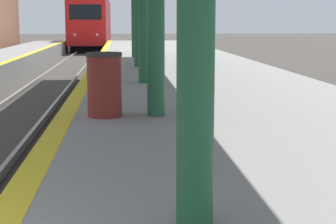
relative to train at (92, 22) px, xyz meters
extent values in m
cube|color=black|center=(0.00, 0.07, -1.93)|extent=(2.43, 15.33, 0.55)
cube|color=maroon|center=(0.00, 0.07, 0.12)|extent=(2.86, 17.03, 3.55)
cube|color=red|center=(0.00, -8.37, 0.12)|extent=(2.80, 0.16, 3.48)
cube|color=black|center=(0.00, -8.43, 0.74)|extent=(2.28, 0.06, 1.07)
sphere|color=white|center=(-0.79, -8.43, -0.86)|extent=(0.18, 0.18, 0.18)
sphere|color=white|center=(0.79, -8.43, -0.86)|extent=(0.18, 0.18, 0.18)
cylinder|color=#1E5133|center=(3.09, -30.65, 0.65)|extent=(0.28, 0.28, 3.97)
cylinder|color=#1E5133|center=(3.09, -25.87, 0.65)|extent=(0.28, 0.28, 3.97)
cylinder|color=maroon|center=(2.28, -40.21, -0.87)|extent=(0.54, 0.54, 0.94)
cylinder|color=#262626|center=(2.28, -40.21, -0.37)|extent=(0.56, 0.56, 0.06)
camera|label=1|loc=(2.57, -48.96, 0.15)|focal=60.00mm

